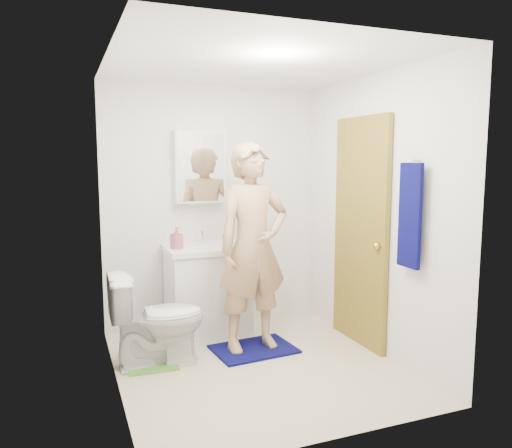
{
  "coord_description": "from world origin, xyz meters",
  "views": [
    {
      "loc": [
        -1.43,
        -3.64,
        1.67
      ],
      "look_at": [
        0.09,
        0.25,
        1.13
      ],
      "focal_mm": 35.0,
      "sensor_mm": 36.0,
      "label": 1
    }
  ],
  "objects_px": {
    "towel": "(410,216)",
    "soap_dispenser": "(177,238)",
    "vanity_cabinet": "(208,292)",
    "medicine_cabinet": "(200,167)",
    "man": "(253,247)",
    "toilet": "(157,319)",
    "toothbrush_cup": "(228,238)"
  },
  "relations": [
    {
      "from": "vanity_cabinet",
      "to": "toilet",
      "type": "bearing_deg",
      "value": -134.7
    },
    {
      "from": "toilet",
      "to": "toothbrush_cup",
      "type": "xyz_separation_m",
      "value": [
        0.85,
        0.72,
        0.51
      ]
    },
    {
      "from": "vanity_cabinet",
      "to": "medicine_cabinet",
      "type": "distance_m",
      "value": 1.22
    },
    {
      "from": "vanity_cabinet",
      "to": "man",
      "type": "relative_size",
      "value": 0.44
    },
    {
      "from": "toilet",
      "to": "man",
      "type": "bearing_deg",
      "value": -88.26
    },
    {
      "from": "medicine_cabinet",
      "to": "man",
      "type": "distance_m",
      "value": 1.1
    },
    {
      "from": "vanity_cabinet",
      "to": "toothbrush_cup",
      "type": "bearing_deg",
      "value": 24.15
    },
    {
      "from": "toilet",
      "to": "man",
      "type": "height_order",
      "value": "man"
    },
    {
      "from": "medicine_cabinet",
      "to": "toothbrush_cup",
      "type": "distance_m",
      "value": 0.76
    },
    {
      "from": "soap_dispenser",
      "to": "medicine_cabinet",
      "type": "bearing_deg",
      "value": 40.36
    },
    {
      "from": "vanity_cabinet",
      "to": "man",
      "type": "distance_m",
      "value": 0.83
    },
    {
      "from": "towel",
      "to": "man",
      "type": "relative_size",
      "value": 0.44
    },
    {
      "from": "medicine_cabinet",
      "to": "man",
      "type": "height_order",
      "value": "medicine_cabinet"
    },
    {
      "from": "medicine_cabinet",
      "to": "soap_dispenser",
      "type": "xyz_separation_m",
      "value": [
        -0.3,
        -0.25,
        -0.65
      ]
    },
    {
      "from": "toilet",
      "to": "toothbrush_cup",
      "type": "bearing_deg",
      "value": -48.41
    },
    {
      "from": "soap_dispenser",
      "to": "vanity_cabinet",
      "type": "bearing_deg",
      "value": 5.71
    },
    {
      "from": "medicine_cabinet",
      "to": "toothbrush_cup",
      "type": "bearing_deg",
      "value": -24.11
    },
    {
      "from": "medicine_cabinet",
      "to": "toothbrush_cup",
      "type": "xyz_separation_m",
      "value": [
        0.25,
        -0.11,
        -0.71
      ]
    },
    {
      "from": "toilet",
      "to": "soap_dispenser",
      "type": "bearing_deg",
      "value": -26.03
    },
    {
      "from": "soap_dispenser",
      "to": "toothbrush_cup",
      "type": "bearing_deg",
      "value": 14.5
    },
    {
      "from": "towel",
      "to": "toothbrush_cup",
      "type": "distance_m",
      "value": 1.88
    },
    {
      "from": "towel",
      "to": "soap_dispenser",
      "type": "height_order",
      "value": "towel"
    },
    {
      "from": "man",
      "to": "soap_dispenser",
      "type": "bearing_deg",
      "value": 127.63
    },
    {
      "from": "vanity_cabinet",
      "to": "towel",
      "type": "bearing_deg",
      "value": -51.53
    },
    {
      "from": "towel",
      "to": "soap_dispenser",
      "type": "distance_m",
      "value": 2.1
    },
    {
      "from": "toothbrush_cup",
      "to": "towel",
      "type": "bearing_deg",
      "value": -59.83
    },
    {
      "from": "soap_dispenser",
      "to": "toothbrush_cup",
      "type": "xyz_separation_m",
      "value": [
        0.55,
        0.14,
        -0.06
      ]
    },
    {
      "from": "toilet",
      "to": "soap_dispenser",
      "type": "height_order",
      "value": "soap_dispenser"
    },
    {
      "from": "vanity_cabinet",
      "to": "medicine_cabinet",
      "type": "xyz_separation_m",
      "value": [
        0.0,
        0.22,
        1.2
      ]
    },
    {
      "from": "vanity_cabinet",
      "to": "towel",
      "type": "xyz_separation_m",
      "value": [
        1.18,
        -1.48,
        0.85
      ]
    },
    {
      "from": "medicine_cabinet",
      "to": "toothbrush_cup",
      "type": "relative_size",
      "value": 6.41
    },
    {
      "from": "toothbrush_cup",
      "to": "man",
      "type": "relative_size",
      "value": 0.06
    }
  ]
}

